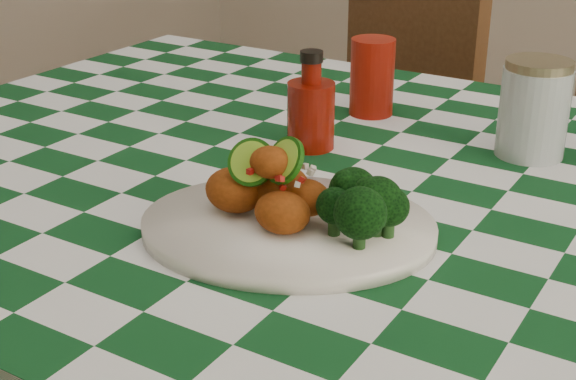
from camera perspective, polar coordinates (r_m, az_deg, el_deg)
The scene contains 7 objects.
plate at distance 0.89m, azimuth -0.00°, elevation -2.70°, with size 0.33×0.26×0.02m, color white, non-canonical shape.
fried_chicken_pile at distance 0.88m, azimuth -0.95°, elevation 0.53°, with size 0.13×0.10×0.08m, color #943B0E, non-canonical shape.
broccoli_side at distance 0.85m, azimuth 5.33°, elevation -1.17°, with size 0.09×0.09×0.07m, color black, non-canonical shape.
red_tumbler at distance 1.28m, azimuth 6.00°, elevation 8.00°, with size 0.07×0.07×0.12m, color #971508.
ketchup_bottle at distance 1.13m, azimuth 1.65°, elevation 6.40°, with size 0.07×0.07×0.14m, color #6E0F05, non-canonical shape.
mason_jar at distance 1.15m, azimuth 17.09°, elevation 5.56°, with size 0.09×0.09×0.14m, color #B2BCBA, non-canonical shape.
wooden_chair_left at distance 1.88m, azimuth 4.21°, elevation 0.43°, with size 0.41×0.43×0.90m, color #472814, non-canonical shape.
Camera 1 is at (0.35, -0.87, 1.19)m, focal length 50.00 mm.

